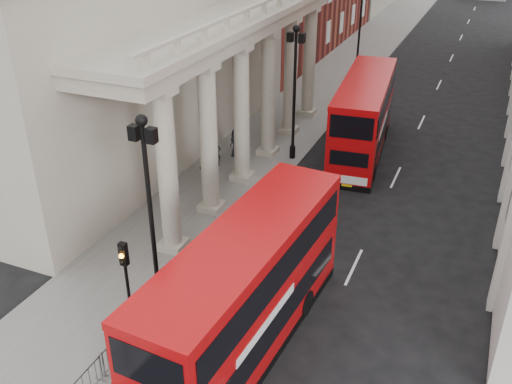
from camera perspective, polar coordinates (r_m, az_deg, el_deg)
ground at (r=21.63m, az=-13.94°, el=-17.86°), size 260.00×260.00×0.00m
sidewalk_west at (r=46.08m, az=5.06°, el=8.61°), size 6.00×140.00×0.12m
kerb at (r=45.31m, az=8.63°, el=8.07°), size 0.20×140.00×0.14m
portico_building at (r=37.18m, az=-12.07°, el=12.97°), size 9.00×28.00×12.00m
lamp_post_south at (r=21.51m, az=-10.57°, el=-1.23°), size 1.05×0.44×8.32m
lamp_post_mid at (r=34.83m, az=3.88°, el=10.65°), size 1.05×0.44×8.32m
lamp_post_north at (r=49.75m, az=10.31°, el=15.54°), size 1.05×0.44×8.32m
traffic_light at (r=21.04m, az=-12.88°, el=-8.04°), size 0.28×0.33×4.30m
crowd_barriers at (r=22.60m, az=-11.54°, el=-12.83°), size 0.50×18.75×1.10m
bus_near at (r=20.66m, az=-0.98°, el=-9.76°), size 3.52×11.62×4.95m
bus_far at (r=37.18m, az=10.70°, el=7.54°), size 3.91×11.61×4.92m
pedestrian_a at (r=35.20m, az=-3.98°, el=3.91°), size 0.64×0.47×1.63m
pedestrian_b at (r=32.97m, az=-4.99°, el=2.25°), size 0.97×0.83×1.74m
pedestrian_c at (r=36.28m, az=-2.03°, el=4.93°), size 1.09×0.95×1.87m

